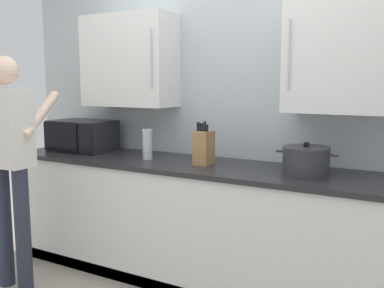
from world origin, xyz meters
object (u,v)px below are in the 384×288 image
(thermos_flask, at_px, (147,144))
(stock_pot, at_px, (306,161))
(microwave_oven, at_px, (80,135))
(person_figure, at_px, (10,152))
(knife_block, at_px, (204,147))

(thermos_flask, bearing_deg, stock_pot, 1.46)
(microwave_oven, height_order, person_figure, person_figure)
(microwave_oven, bearing_deg, thermos_flask, -5.78)
(microwave_oven, height_order, thermos_flask, microwave_oven)
(thermos_flask, height_order, person_figure, person_figure)
(stock_pot, relative_size, person_figure, 0.24)
(stock_pot, relative_size, knife_block, 1.25)
(knife_block, distance_m, person_figure, 1.39)
(microwave_oven, relative_size, person_figure, 0.32)
(microwave_oven, relative_size, stock_pot, 1.36)
(stock_pot, bearing_deg, thermos_flask, -178.54)
(microwave_oven, bearing_deg, person_figure, -83.58)
(thermos_flask, distance_m, knife_block, 0.48)
(microwave_oven, distance_m, stock_pot, 2.00)
(stock_pot, bearing_deg, microwave_oven, 178.65)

